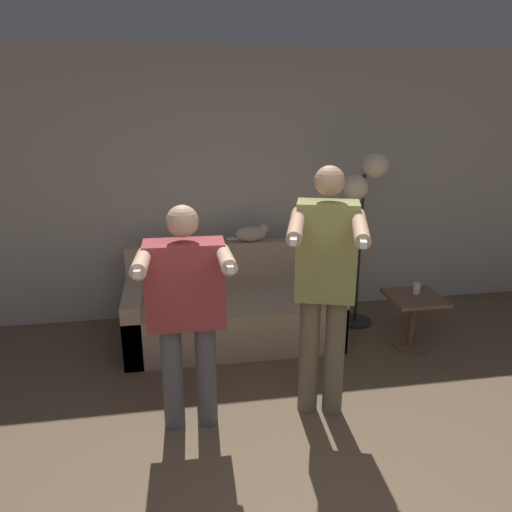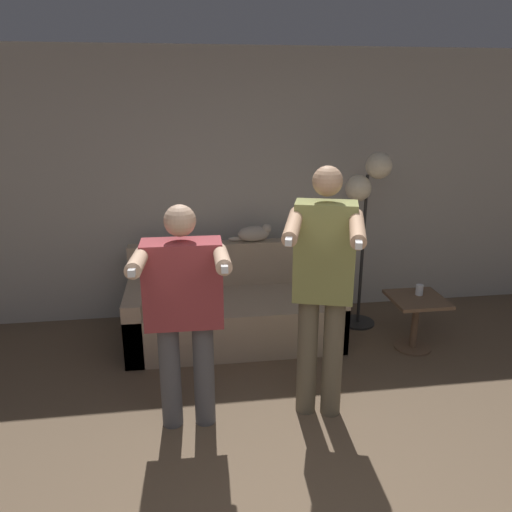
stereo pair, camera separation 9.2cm
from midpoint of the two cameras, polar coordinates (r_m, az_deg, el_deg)
name	(u,v)px [view 1 (the left image)]	position (r m, az deg, el deg)	size (l,w,h in m)	color
wall_back	(232,188)	(4.94, -3.26, 7.79)	(10.00, 0.05, 2.60)	#B7B2A8
couch	(232,311)	(4.62, -3.30, -6.32)	(1.90, 0.86, 0.84)	tan
person_left	(186,305)	(3.22, -8.79, -5.53)	(0.58, 0.68, 1.54)	#56565B
person_right	(325,281)	(3.31, 7.10, -2.85)	(0.59, 0.76, 1.76)	#6B604C
cat	(252,233)	(4.73, -1.07, 2.61)	(0.41, 0.14, 0.17)	#B7AD9E
floor_lamp	(364,191)	(4.72, 11.72, 7.30)	(0.42, 0.33, 1.68)	black
side_table	(414,310)	(4.64, 17.03, -5.96)	(0.46, 0.46, 0.49)	brown
cup	(417,288)	(4.64, 17.35, -3.55)	(0.07, 0.07, 0.09)	silver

